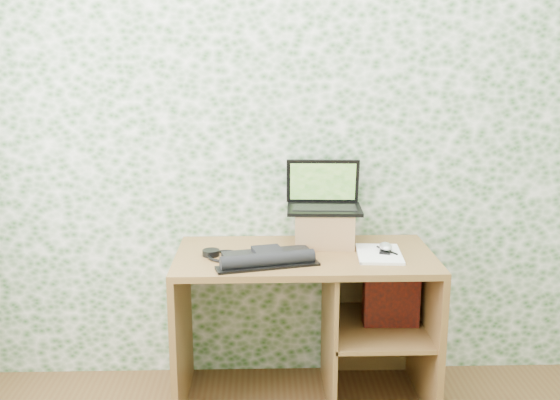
{
  "coord_description": "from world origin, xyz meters",
  "views": [
    {
      "loc": [
        -0.19,
        -1.32,
        1.65
      ],
      "look_at": [
        -0.12,
        1.39,
        1.02
      ],
      "focal_mm": 40.0,
      "sensor_mm": 36.0,
      "label": 1
    }
  ],
  "objects_px": {
    "laptop": "(324,198)",
    "keyboard": "(268,258)",
    "riser": "(324,228)",
    "desk": "(320,305)",
    "notepad": "(379,254)"
  },
  "relations": [
    {
      "from": "laptop",
      "to": "keyboard",
      "type": "xyz_separation_m",
      "value": [
        -0.28,
        -0.31,
        -0.2
      ]
    },
    {
      "from": "riser",
      "to": "keyboard",
      "type": "height_order",
      "value": "riser"
    },
    {
      "from": "desk",
      "to": "riser",
      "type": "bearing_deg",
      "value": 78.19
    },
    {
      "from": "notepad",
      "to": "keyboard",
      "type": "bearing_deg",
      "value": -166.0
    },
    {
      "from": "keyboard",
      "to": "notepad",
      "type": "relative_size",
      "value": 1.63
    },
    {
      "from": "laptop",
      "to": "notepad",
      "type": "distance_m",
      "value": 0.39
    },
    {
      "from": "keyboard",
      "to": "notepad",
      "type": "height_order",
      "value": "keyboard"
    },
    {
      "from": "laptop",
      "to": "keyboard",
      "type": "relative_size",
      "value": 0.8
    },
    {
      "from": "laptop",
      "to": "notepad",
      "type": "relative_size",
      "value": 1.3
    },
    {
      "from": "riser",
      "to": "notepad",
      "type": "distance_m",
      "value": 0.31
    },
    {
      "from": "desk",
      "to": "keyboard",
      "type": "distance_m",
      "value": 0.41
    },
    {
      "from": "riser",
      "to": "laptop",
      "type": "relative_size",
      "value": 0.76
    },
    {
      "from": "keyboard",
      "to": "notepad",
      "type": "xyz_separation_m",
      "value": [
        0.52,
        0.09,
        -0.02
      ]
    },
    {
      "from": "desk",
      "to": "laptop",
      "type": "distance_m",
      "value": 0.52
    },
    {
      "from": "riser",
      "to": "keyboard",
      "type": "xyz_separation_m",
      "value": [
        -0.28,
        -0.27,
        -0.06
      ]
    }
  ]
}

